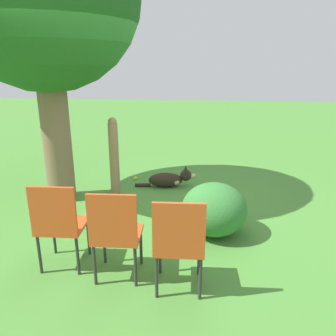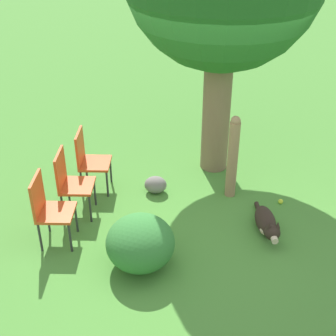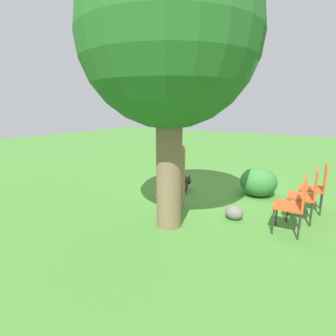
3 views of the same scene
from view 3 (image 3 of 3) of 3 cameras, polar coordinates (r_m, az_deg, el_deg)
ground_plane at (r=5.52m, az=9.38°, el=-7.43°), size 30.00×30.00×0.00m
oak_tree at (r=4.16m, az=0.28°, el=26.27°), size 2.62×2.62×4.22m
dog at (r=6.04m, az=3.19°, el=-4.09°), size 0.31×1.02×0.36m
fence_post at (r=5.02m, az=2.88°, el=-1.91°), size 0.15×0.15×1.23m
red_chair_0 at (r=5.58m, az=29.79°, el=-3.15°), size 0.44×0.46×0.92m
red_chair_1 at (r=5.02m, az=28.11°, el=-4.66°), size 0.44×0.46×0.92m
red_chair_2 at (r=4.46m, az=26.00°, el=-6.56°), size 0.44×0.46×0.92m
tennis_ball at (r=5.69m, az=-2.47°, el=-6.25°), size 0.07×0.07×0.07m
garden_rock at (r=4.78m, az=14.18°, el=-9.36°), size 0.32×0.26×0.25m
low_shrub at (r=6.10m, az=19.07°, el=-2.87°), size 0.79×0.79×0.63m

